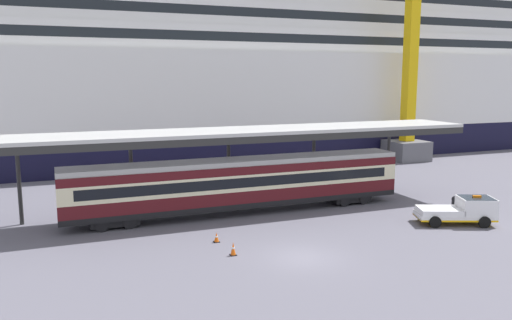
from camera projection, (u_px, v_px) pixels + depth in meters
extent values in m
plane|color=slate|center=(303.00, 258.00, 29.03)|extent=(400.00, 400.00, 0.00)
cube|color=black|center=(256.00, 135.00, 73.30)|extent=(173.25, 28.46, 3.89)
cube|color=silver|center=(256.00, 89.00, 72.27)|extent=(173.25, 28.46, 9.07)
cube|color=silver|center=(256.00, 46.00, 71.33)|extent=(159.39, 26.18, 2.77)
cube|color=black|center=(297.00, 39.00, 59.32)|extent=(152.46, 0.12, 1.00)
cube|color=silver|center=(256.00, 26.00, 70.88)|extent=(153.01, 25.13, 2.77)
cube|color=black|center=(296.00, 14.00, 59.36)|extent=(146.36, 0.12, 1.00)
cube|color=silver|center=(256.00, 5.00, 70.44)|extent=(146.64, 24.09, 2.77)
cube|color=#BABABA|center=(238.00, 131.00, 38.03)|extent=(37.74, 5.23, 0.25)
cube|color=#282828|center=(250.00, 140.00, 35.78)|extent=(37.74, 0.20, 0.50)
cylinder|color=#282828|center=(19.00, 182.00, 35.10)|extent=(0.28, 0.28, 6.00)
cylinder|color=#282828|center=(131.00, 174.00, 37.83)|extent=(0.28, 0.28, 6.00)
cylinder|color=#282828|center=(229.00, 168.00, 40.56)|extent=(0.28, 0.28, 6.00)
cylinder|color=#282828|center=(314.00, 162.00, 43.29)|extent=(0.28, 0.28, 6.00)
cylinder|color=#282828|center=(388.00, 157.00, 46.02)|extent=(0.28, 0.28, 6.00)
cube|color=black|center=(240.00, 202.00, 38.41)|extent=(25.57, 2.80, 0.40)
cube|color=#470F14|center=(240.00, 194.00, 38.30)|extent=(25.57, 2.80, 0.90)
cube|color=beige|center=(240.00, 180.00, 38.14)|extent=(25.57, 2.80, 1.20)
cube|color=black|center=(247.00, 183.00, 36.87)|extent=(23.52, 0.08, 0.72)
cube|color=#470F14|center=(240.00, 168.00, 37.99)|extent=(25.57, 2.80, 0.60)
cube|color=#A3A3A3|center=(240.00, 161.00, 37.92)|extent=(25.57, 2.69, 0.36)
cube|color=black|center=(114.00, 220.00, 35.14)|extent=(3.20, 2.35, 0.50)
cylinder|color=black|center=(102.00, 226.00, 33.74)|extent=(0.84, 0.12, 0.84)
cylinder|color=black|center=(130.00, 223.00, 34.39)|extent=(0.84, 0.12, 0.84)
cube|color=black|center=(347.00, 197.00, 41.80)|extent=(3.20, 2.35, 0.50)
cylinder|color=black|center=(345.00, 201.00, 40.40)|extent=(0.84, 0.12, 0.84)
cylinder|color=black|center=(364.00, 199.00, 41.05)|extent=(0.84, 0.12, 0.84)
cube|color=white|center=(454.00, 216.00, 35.65)|extent=(5.57, 3.82, 0.36)
cube|color=#F2B20C|center=(454.00, 217.00, 35.67)|extent=(5.58, 3.84, 0.12)
cube|color=white|center=(476.00, 205.00, 35.52)|extent=(2.85, 2.64, 1.10)
cube|color=#19232D|center=(477.00, 200.00, 35.46)|extent=(2.62, 2.49, 0.44)
cube|color=orange|center=(477.00, 197.00, 35.42)|extent=(0.59, 0.40, 0.16)
cube|color=white|center=(440.00, 210.00, 35.61)|extent=(3.42, 2.88, 0.36)
cylinder|color=black|center=(473.00, 214.00, 36.65)|extent=(0.84, 0.53, 0.80)
cylinder|color=black|center=(484.00, 222.00, 34.67)|extent=(0.84, 0.53, 0.80)
cylinder|color=black|center=(426.00, 214.00, 36.69)|extent=(0.84, 0.53, 0.80)
cylinder|color=black|center=(435.00, 222.00, 34.72)|extent=(0.84, 0.53, 0.80)
cube|color=black|center=(233.00, 255.00, 29.40)|extent=(0.36, 0.36, 0.04)
cone|color=#EA590F|center=(233.00, 248.00, 29.34)|extent=(0.30, 0.30, 0.74)
cylinder|color=white|center=(233.00, 248.00, 29.33)|extent=(0.17, 0.17, 0.10)
cube|color=black|center=(217.00, 242.00, 31.75)|extent=(0.36, 0.36, 0.04)
cone|color=#EA590F|center=(216.00, 237.00, 31.70)|extent=(0.30, 0.30, 0.57)
cylinder|color=white|center=(216.00, 237.00, 31.70)|extent=(0.17, 0.17, 0.08)
cube|color=#595960|center=(406.00, 151.00, 62.83)|extent=(4.40, 4.40, 2.40)
cube|color=#E5B20C|center=(413.00, 15.00, 60.27)|extent=(1.30, 1.30, 29.68)
cylinder|color=black|center=(454.00, 204.00, 39.93)|extent=(0.44, 0.44, 0.70)
sphere|color=black|center=(455.00, 199.00, 39.87)|extent=(0.48, 0.48, 0.48)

